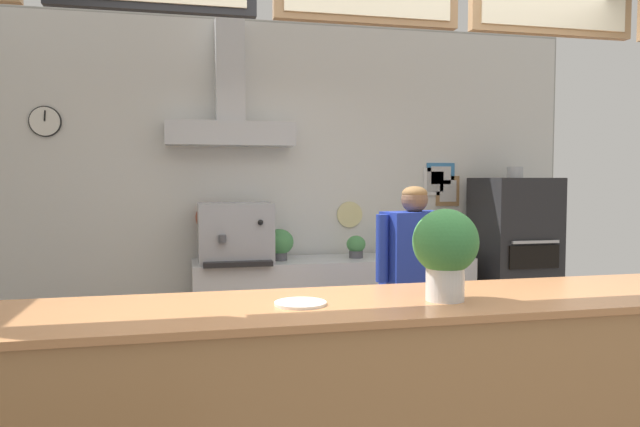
{
  "coord_description": "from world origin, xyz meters",
  "views": [
    {
      "loc": [
        -0.84,
        -2.6,
        1.59
      ],
      "look_at": [
        -0.05,
        0.86,
        1.38
      ],
      "focal_mm": 33.29,
      "sensor_mm": 36.0,
      "label": 1
    }
  ],
  "objects_px": {
    "pizza_oven": "(513,266)",
    "shop_worker": "(414,296)",
    "potted_basil": "(396,243)",
    "potted_oregano": "(442,240)",
    "condiment_plate": "(300,303)",
    "espresso_machine": "(235,233)",
    "basil_vase": "(445,250)",
    "potted_sage": "(279,243)",
    "potted_thyme": "(356,246)"
  },
  "relations": [
    {
      "from": "shop_worker",
      "to": "condiment_plate",
      "type": "bearing_deg",
      "value": 39.86
    },
    {
      "from": "potted_basil",
      "to": "pizza_oven",
      "type": "bearing_deg",
      "value": -4.81
    },
    {
      "from": "shop_worker",
      "to": "basil_vase",
      "type": "xyz_separation_m",
      "value": [
        -0.38,
        -1.31,
        0.47
      ]
    },
    {
      "from": "pizza_oven",
      "to": "potted_oregano",
      "type": "relative_size",
      "value": 7.14
    },
    {
      "from": "potted_sage",
      "to": "condiment_plate",
      "type": "distance_m",
      "value": 2.56
    },
    {
      "from": "shop_worker",
      "to": "espresso_machine",
      "type": "bearing_deg",
      "value": -62.09
    },
    {
      "from": "pizza_oven",
      "to": "potted_sage",
      "type": "xyz_separation_m",
      "value": [
        -2.12,
        0.09,
        0.25
      ]
    },
    {
      "from": "shop_worker",
      "to": "potted_basil",
      "type": "xyz_separation_m",
      "value": [
        0.35,
        1.29,
        0.2
      ]
    },
    {
      "from": "potted_thyme",
      "to": "basil_vase",
      "type": "height_order",
      "value": "basil_vase"
    },
    {
      "from": "shop_worker",
      "to": "potted_basil",
      "type": "bearing_deg",
      "value": -116.83
    },
    {
      "from": "potted_basil",
      "to": "basil_vase",
      "type": "distance_m",
      "value": 2.71
    },
    {
      "from": "potted_basil",
      "to": "potted_oregano",
      "type": "xyz_separation_m",
      "value": [
        0.43,
        0.0,
        0.01
      ]
    },
    {
      "from": "shop_worker",
      "to": "potted_basil",
      "type": "height_order",
      "value": "shop_worker"
    },
    {
      "from": "espresso_machine",
      "to": "pizza_oven",
      "type": "bearing_deg",
      "value": -1.8
    },
    {
      "from": "potted_sage",
      "to": "condiment_plate",
      "type": "height_order",
      "value": "potted_sage"
    },
    {
      "from": "potted_sage",
      "to": "potted_basil",
      "type": "bearing_deg",
      "value": 0.2
    },
    {
      "from": "shop_worker",
      "to": "potted_basil",
      "type": "distance_m",
      "value": 1.35
    },
    {
      "from": "shop_worker",
      "to": "basil_vase",
      "type": "distance_m",
      "value": 1.44
    },
    {
      "from": "potted_sage",
      "to": "potted_oregano",
      "type": "height_order",
      "value": "potted_sage"
    },
    {
      "from": "potted_sage",
      "to": "condiment_plate",
      "type": "bearing_deg",
      "value": -96.91
    },
    {
      "from": "pizza_oven",
      "to": "potted_basil",
      "type": "xyz_separation_m",
      "value": [
        -1.09,
        0.09,
        0.23
      ]
    },
    {
      "from": "espresso_machine",
      "to": "potted_oregano",
      "type": "bearing_deg",
      "value": 0.56
    },
    {
      "from": "shop_worker",
      "to": "espresso_machine",
      "type": "xyz_separation_m",
      "value": [
        -1.06,
        1.27,
        0.32
      ]
    },
    {
      "from": "shop_worker",
      "to": "espresso_machine",
      "type": "height_order",
      "value": "shop_worker"
    },
    {
      "from": "potted_basil",
      "to": "condiment_plate",
      "type": "xyz_separation_m",
      "value": [
        -1.34,
        -2.55,
        0.06
      ]
    },
    {
      "from": "potted_basil",
      "to": "potted_sage",
      "type": "distance_m",
      "value": 1.03
    },
    {
      "from": "potted_oregano",
      "to": "potted_basil",
      "type": "bearing_deg",
      "value": -179.41
    },
    {
      "from": "pizza_oven",
      "to": "shop_worker",
      "type": "distance_m",
      "value": 1.87
    },
    {
      "from": "shop_worker",
      "to": "potted_sage",
      "type": "xyz_separation_m",
      "value": [
        -0.69,
        1.28,
        0.23
      ]
    },
    {
      "from": "potted_sage",
      "to": "shop_worker",
      "type": "bearing_deg",
      "value": -61.76
    },
    {
      "from": "potted_oregano",
      "to": "espresso_machine",
      "type": "bearing_deg",
      "value": -179.44
    },
    {
      "from": "pizza_oven",
      "to": "potted_sage",
      "type": "relative_size",
      "value": 6.46
    },
    {
      "from": "potted_thyme",
      "to": "potted_oregano",
      "type": "height_order",
      "value": "potted_oregano"
    },
    {
      "from": "potted_sage",
      "to": "pizza_oven",
      "type": "bearing_deg",
      "value": -2.38
    },
    {
      "from": "potted_sage",
      "to": "condiment_plate",
      "type": "xyz_separation_m",
      "value": [
        -0.31,
        -2.54,
        0.03
      ]
    },
    {
      "from": "shop_worker",
      "to": "potted_thyme",
      "type": "height_order",
      "value": "shop_worker"
    },
    {
      "from": "shop_worker",
      "to": "basil_vase",
      "type": "relative_size",
      "value": 3.98
    },
    {
      "from": "basil_vase",
      "to": "espresso_machine",
      "type": "bearing_deg",
      "value": 104.61
    },
    {
      "from": "shop_worker",
      "to": "basil_vase",
      "type": "height_order",
      "value": "shop_worker"
    },
    {
      "from": "potted_basil",
      "to": "basil_vase",
      "type": "relative_size",
      "value": 0.57
    },
    {
      "from": "espresso_machine",
      "to": "potted_sage",
      "type": "relative_size",
      "value": 2.27
    },
    {
      "from": "pizza_oven",
      "to": "shop_worker",
      "type": "relative_size",
      "value": 1.1
    },
    {
      "from": "potted_oregano",
      "to": "condiment_plate",
      "type": "bearing_deg",
      "value": -124.87
    },
    {
      "from": "potted_basil",
      "to": "potted_thyme",
      "type": "xyz_separation_m",
      "value": [
        -0.36,
        -0.0,
        -0.02
      ]
    },
    {
      "from": "potted_basil",
      "to": "potted_sage",
      "type": "xyz_separation_m",
      "value": [
        -1.03,
        -0.0,
        0.02
      ]
    },
    {
      "from": "basil_vase",
      "to": "condiment_plate",
      "type": "bearing_deg",
      "value": 175.58
    },
    {
      "from": "potted_thyme",
      "to": "potted_sage",
      "type": "relative_size",
      "value": 0.73
    },
    {
      "from": "potted_thyme",
      "to": "potted_oregano",
      "type": "distance_m",
      "value": 0.8
    },
    {
      "from": "pizza_oven",
      "to": "espresso_machine",
      "type": "xyz_separation_m",
      "value": [
        -2.49,
        0.08,
        0.35
      ]
    },
    {
      "from": "potted_basil",
      "to": "potted_sage",
      "type": "relative_size",
      "value": 0.85
    }
  ]
}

